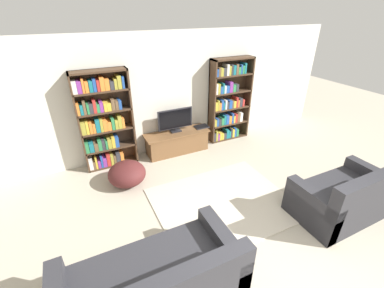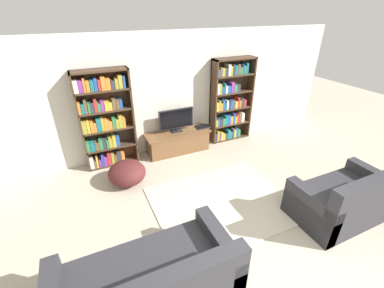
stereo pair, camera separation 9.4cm
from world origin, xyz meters
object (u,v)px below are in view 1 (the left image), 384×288
object	(u,v)px
tv_stand	(177,142)
television	(175,120)
laptop	(201,127)
bookshelf_right	(228,102)
couch_left_sectional	(153,285)
beanbag_ottoman	(127,174)
couch_right_sofa	(344,198)
bookshelf_left	(104,121)

from	to	relation	value
tv_stand	television	bearing A→B (deg)	90.00
tv_stand	laptop	bearing A→B (deg)	1.08
bookshelf_right	tv_stand	bearing A→B (deg)	-174.95
bookshelf_right	laptop	xyz separation A→B (m)	(-0.77, -0.11, -0.46)
couch_left_sectional	beanbag_ottoman	distance (m)	2.36
laptop	couch_right_sofa	xyz separation A→B (m)	(0.96, -3.06, -0.19)
couch_left_sectional	bookshelf_right	bearing A→B (deg)	46.83
bookshelf_left	couch_left_sectional	xyz separation A→B (m)	(-0.09, -3.20, -0.72)
bookshelf_left	bookshelf_right	xyz separation A→B (m)	(2.91, 0.00, -0.03)
bookshelf_left	bookshelf_right	distance (m)	2.91
bookshelf_left	laptop	world-z (taller)	bookshelf_left
couch_left_sectional	tv_stand	bearing A→B (deg)	62.62
television	couch_right_sofa	world-z (taller)	television
bookshelf_left	couch_left_sectional	size ratio (longest dim) A/B	0.98
couch_left_sectional	couch_right_sofa	xyz separation A→B (m)	(3.19, 0.03, 0.04)
tv_stand	couch_right_sofa	distance (m)	3.44
tv_stand	laptop	xyz separation A→B (m)	(0.64, 0.01, 0.26)
television	beanbag_ottoman	distance (m)	1.65
bookshelf_left	beanbag_ottoman	bearing A→B (deg)	-78.92
television	couch_right_sofa	size ratio (longest dim) A/B	0.52
bookshelf_left	couch_left_sectional	distance (m)	3.28
tv_stand	television	size ratio (longest dim) A/B	1.83
laptop	beanbag_ottoman	distance (m)	2.13
laptop	bookshelf_left	bearing A→B (deg)	177.03
bookshelf_left	beanbag_ottoman	xyz separation A→B (m)	(0.17, -0.86, -0.78)
beanbag_ottoman	television	bearing A→B (deg)	30.93
tv_stand	couch_left_sectional	world-z (taller)	couch_left_sectional
bookshelf_right	couch_left_sectional	distance (m)	4.45
tv_stand	couch_left_sectional	bearing A→B (deg)	-117.38
bookshelf_left	couch_right_sofa	xyz separation A→B (m)	(3.10, -3.17, -0.68)
bookshelf_right	tv_stand	size ratio (longest dim) A/B	1.35
tv_stand	couch_right_sofa	size ratio (longest dim) A/B	0.94
television	beanbag_ottoman	size ratio (longest dim) A/B	1.15
television	couch_right_sofa	distance (m)	3.53
bookshelf_left	television	bearing A→B (deg)	-2.31
television	couch_left_sectional	bearing A→B (deg)	-116.91
couch_right_sofa	couch_left_sectional	bearing A→B (deg)	-179.47
laptop	couch_right_sofa	world-z (taller)	couch_right_sofa
bookshelf_left	couch_right_sofa	size ratio (longest dim) A/B	1.28
bookshelf_right	tv_stand	world-z (taller)	bookshelf_right
couch_left_sectional	beanbag_ottoman	world-z (taller)	couch_left_sectional
bookshelf_left	couch_right_sofa	distance (m)	4.49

